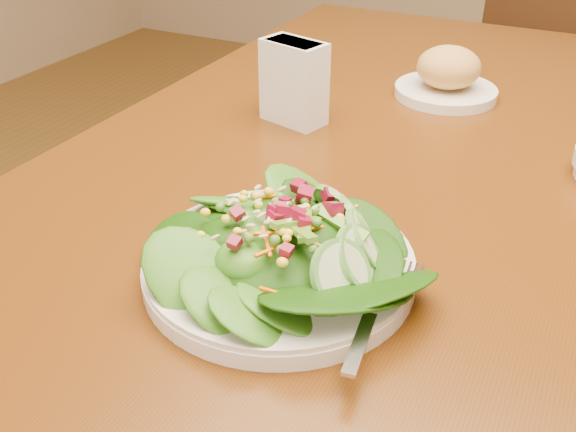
{
  "coord_description": "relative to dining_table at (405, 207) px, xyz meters",
  "views": [
    {
      "loc": [
        0.21,
        -0.82,
        1.14
      ],
      "look_at": [
        -0.03,
        -0.33,
        0.81
      ],
      "focal_mm": 40.0,
      "sensor_mm": 36.0,
      "label": 1
    }
  ],
  "objects": [
    {
      "name": "salad_plate",
      "position": [
        -0.02,
        -0.35,
        0.13
      ],
      "size": [
        0.28,
        0.27,
        0.08
      ],
      "rotation": [
        0.0,
        0.0,
        0.27
      ],
      "color": "white",
      "rests_on": "dining_table"
    },
    {
      "name": "chair_far",
      "position": [
        0.11,
        1.09,
        -0.21
      ],
      "size": [
        0.49,
        0.49,
        0.83
      ],
      "rotation": [
        0.0,
        0.0,
        2.78
      ],
      "color": "black",
      "rests_on": "ground_plane"
    },
    {
      "name": "bread_plate",
      "position": [
        -0.01,
        0.21,
        0.14
      ],
      "size": [
        0.17,
        0.17,
        0.08
      ],
      "color": "white",
      "rests_on": "dining_table"
    },
    {
      "name": "dining_table",
      "position": [
        0.0,
        0.0,
        0.0
      ],
      "size": [
        0.9,
        1.4,
        0.75
      ],
      "color": "#53250B",
      "rests_on": "ground_plane"
    },
    {
      "name": "napkin_holder",
      "position": [
        -0.19,
        0.0,
        0.17
      ],
      "size": [
        0.11,
        0.08,
        0.12
      ],
      "rotation": [
        0.0,
        0.0,
        -0.27
      ],
      "color": "white",
      "rests_on": "dining_table"
    }
  ]
}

